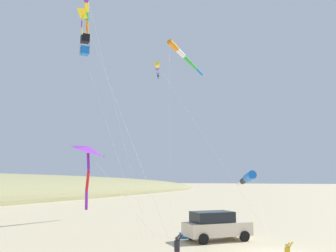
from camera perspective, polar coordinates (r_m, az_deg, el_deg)
parked_car at (r=23.34m, az=7.96°, el=-16.12°), size 4.29×4.41×1.85m
cooler_box at (r=24.20m, az=2.76°, el=-17.70°), size 0.62×0.42×0.42m
person_child_green_jacket at (r=17.07m, az=1.54°, el=-19.60°), size 0.47×0.40×1.38m
kite_delta_long_streamer_right at (r=18.78m, az=-13.07°, el=-4.15°), size 6.73×2.51×5.89m
kite_windsock_rainbow_low_near at (r=33.81m, az=-1.75°, el=9.41°), size 12.09×6.32×14.75m
kite_delta_green_low_center at (r=26.05m, az=-13.90°, el=17.58°), size 9.92×4.53×15.84m
kite_windsock_small_distant at (r=40.62m, az=2.38°, el=11.81°), size 4.70×16.51×19.21m
kite_windsock_teal_far_right at (r=35.88m, az=-13.40°, el=17.94°), size 11.47×6.53×20.97m
kite_box_blue_topmost at (r=36.73m, az=-13.70°, el=13.03°), size 11.14×6.40×18.54m
kite_windsock_red_high_left at (r=29.80m, az=13.03°, el=-8.51°), size 5.64×14.83×4.62m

